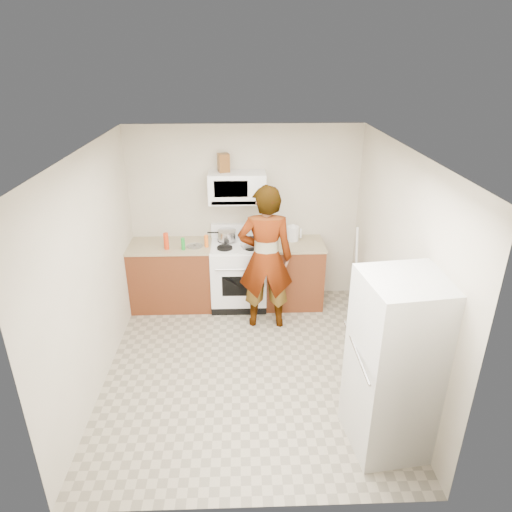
{
  "coord_description": "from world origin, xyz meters",
  "views": [
    {
      "loc": [
        -0.06,
        -4.32,
        3.35
      ],
      "look_at": [
        0.11,
        0.55,
        1.17
      ],
      "focal_mm": 32.0,
      "sensor_mm": 36.0,
      "label": 1
    }
  ],
  "objects_px": {
    "person": "(266,258)",
    "fridge": "(396,366)",
    "kettle": "(293,233)",
    "microwave": "(237,187)",
    "gas_range": "(239,273)",
    "saucepan": "(227,235)"
  },
  "relations": [
    {
      "from": "fridge",
      "to": "person",
      "type": "bearing_deg",
      "value": 109.36
    },
    {
      "from": "gas_range",
      "to": "person",
      "type": "relative_size",
      "value": 0.59
    },
    {
      "from": "microwave",
      "to": "fridge",
      "type": "relative_size",
      "value": 0.45
    },
    {
      "from": "kettle",
      "to": "fridge",
      "type": "bearing_deg",
      "value": -61.26
    },
    {
      "from": "person",
      "to": "saucepan",
      "type": "xyz_separation_m",
      "value": [
        -0.5,
        0.66,
        0.06
      ]
    },
    {
      "from": "microwave",
      "to": "gas_range",
      "type": "bearing_deg",
      "value": -90.0
    },
    {
      "from": "gas_range",
      "to": "kettle",
      "type": "relative_size",
      "value": 5.56
    },
    {
      "from": "person",
      "to": "kettle",
      "type": "relative_size",
      "value": 9.46
    },
    {
      "from": "microwave",
      "to": "fridge",
      "type": "height_order",
      "value": "microwave"
    },
    {
      "from": "kettle",
      "to": "saucepan",
      "type": "height_order",
      "value": "kettle"
    },
    {
      "from": "gas_range",
      "to": "fridge",
      "type": "distance_m",
      "value": 2.98
    },
    {
      "from": "kettle",
      "to": "gas_range",
      "type": "bearing_deg",
      "value": -155.8
    },
    {
      "from": "microwave",
      "to": "saucepan",
      "type": "distance_m",
      "value": 0.7
    },
    {
      "from": "microwave",
      "to": "person",
      "type": "xyz_separation_m",
      "value": [
        0.35,
        -0.68,
        -0.74
      ]
    },
    {
      "from": "microwave",
      "to": "kettle",
      "type": "height_order",
      "value": "microwave"
    },
    {
      "from": "microwave",
      "to": "kettle",
      "type": "bearing_deg",
      "value": -1.25
    },
    {
      "from": "person",
      "to": "fridge",
      "type": "xyz_separation_m",
      "value": [
        1.03,
        -2.06,
        -0.11
      ]
    },
    {
      "from": "person",
      "to": "saucepan",
      "type": "bearing_deg",
      "value": -51.25
    },
    {
      "from": "kettle",
      "to": "saucepan",
      "type": "relative_size",
      "value": 0.82
    },
    {
      "from": "fridge",
      "to": "gas_range",
      "type": "bearing_deg",
      "value": 110.61
    },
    {
      "from": "microwave",
      "to": "kettle",
      "type": "distance_m",
      "value": 1.01
    },
    {
      "from": "gas_range",
      "to": "fridge",
      "type": "height_order",
      "value": "fridge"
    }
  ]
}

